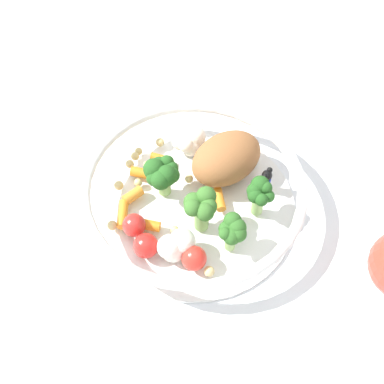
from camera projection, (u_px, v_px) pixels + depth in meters
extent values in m
plane|color=white|center=(205.00, 201.00, 0.58)|extent=(2.40, 2.40, 0.00)
cylinder|color=white|center=(192.00, 203.00, 0.57)|extent=(0.24, 0.24, 0.01)
torus|color=white|center=(192.00, 183.00, 0.54)|extent=(0.26, 0.26, 0.01)
ellipsoid|color=#935B33|center=(226.00, 158.00, 0.57)|extent=(0.10, 0.08, 0.05)
cylinder|color=#7FAD5B|center=(202.00, 219.00, 0.53)|extent=(0.02, 0.02, 0.03)
sphere|color=#386B28|center=(193.00, 208.00, 0.50)|extent=(0.02, 0.02, 0.02)
sphere|color=#386B28|center=(205.00, 212.00, 0.50)|extent=(0.02, 0.02, 0.02)
sphere|color=#386B28|center=(208.00, 207.00, 0.51)|extent=(0.02, 0.02, 0.02)
sphere|color=#386B28|center=(206.00, 196.00, 0.52)|extent=(0.02, 0.02, 0.02)
sphere|color=#386B28|center=(194.00, 203.00, 0.52)|extent=(0.02, 0.02, 0.02)
cylinder|color=#7FAD5B|center=(164.00, 185.00, 0.56)|extent=(0.02, 0.02, 0.03)
sphere|color=#23561E|center=(155.00, 178.00, 0.54)|extent=(0.02, 0.02, 0.02)
sphere|color=#23561E|center=(161.00, 180.00, 0.53)|extent=(0.02, 0.02, 0.02)
sphere|color=#23561E|center=(166.00, 176.00, 0.54)|extent=(0.02, 0.02, 0.02)
sphere|color=#23561E|center=(172.00, 175.00, 0.54)|extent=(0.02, 0.02, 0.02)
sphere|color=#23561E|center=(171.00, 169.00, 0.55)|extent=(0.02, 0.02, 0.02)
sphere|color=#23561E|center=(167.00, 162.00, 0.55)|extent=(0.02, 0.02, 0.02)
sphere|color=#23561E|center=(159.00, 165.00, 0.55)|extent=(0.02, 0.02, 0.02)
sphere|color=#23561E|center=(154.00, 169.00, 0.54)|extent=(0.03, 0.03, 0.03)
cylinder|color=#8EB766|center=(257.00, 205.00, 0.55)|extent=(0.01, 0.01, 0.03)
sphere|color=#23561E|center=(255.00, 195.00, 0.53)|extent=(0.02, 0.02, 0.02)
sphere|color=#23561E|center=(262.00, 200.00, 0.52)|extent=(0.01, 0.01, 0.01)
sphere|color=#23561E|center=(268.00, 196.00, 0.53)|extent=(0.01, 0.01, 0.01)
sphere|color=#23561E|center=(266.00, 188.00, 0.52)|extent=(0.01, 0.01, 0.01)
sphere|color=#23561E|center=(260.00, 185.00, 0.53)|extent=(0.02, 0.02, 0.02)
sphere|color=#23561E|center=(255.00, 191.00, 0.53)|extent=(0.02, 0.02, 0.02)
cylinder|color=#8EB766|center=(230.00, 241.00, 0.52)|extent=(0.01, 0.01, 0.03)
sphere|color=#2D6023|center=(225.00, 234.00, 0.50)|extent=(0.01, 0.01, 0.01)
sphere|color=#2D6023|center=(232.00, 236.00, 0.50)|extent=(0.02, 0.02, 0.02)
sphere|color=#2D6023|center=(238.00, 234.00, 0.50)|extent=(0.02, 0.02, 0.02)
sphere|color=#2D6023|center=(237.00, 227.00, 0.50)|extent=(0.02, 0.02, 0.02)
sphere|color=#2D6023|center=(233.00, 221.00, 0.50)|extent=(0.02, 0.02, 0.02)
sphere|color=#2D6023|center=(227.00, 229.00, 0.50)|extent=(0.02, 0.02, 0.02)
sphere|color=white|center=(169.00, 247.00, 0.51)|extent=(0.03, 0.03, 0.03)
sphere|color=white|center=(173.00, 250.00, 0.51)|extent=(0.03, 0.03, 0.03)
sphere|color=white|center=(182.00, 241.00, 0.51)|extent=(0.03, 0.03, 0.03)
sphere|color=white|center=(171.00, 247.00, 0.51)|extent=(0.02, 0.02, 0.02)
sphere|color=white|center=(181.00, 141.00, 0.60)|extent=(0.03, 0.03, 0.03)
sphere|color=white|center=(186.00, 145.00, 0.59)|extent=(0.02, 0.02, 0.02)
sphere|color=white|center=(191.00, 147.00, 0.60)|extent=(0.02, 0.02, 0.02)
sphere|color=white|center=(194.00, 137.00, 0.60)|extent=(0.03, 0.03, 0.03)
sphere|color=white|center=(185.00, 138.00, 0.60)|extent=(0.03, 0.03, 0.03)
sphere|color=white|center=(182.00, 140.00, 0.60)|extent=(0.02, 0.02, 0.02)
cube|color=yellow|center=(264.00, 187.00, 0.58)|extent=(0.02, 0.02, 0.00)
cylinder|color=#1933B2|center=(265.00, 182.00, 0.57)|extent=(0.02, 0.02, 0.02)
sphere|color=black|center=(267.00, 175.00, 0.56)|extent=(0.01, 0.01, 0.01)
sphere|color=black|center=(265.00, 176.00, 0.55)|extent=(0.01, 0.01, 0.01)
sphere|color=black|center=(270.00, 170.00, 0.56)|extent=(0.01, 0.01, 0.01)
cylinder|color=orange|center=(160.00, 158.00, 0.60)|extent=(0.02, 0.02, 0.01)
cylinder|color=orange|center=(142.00, 173.00, 0.58)|extent=(0.03, 0.03, 0.01)
cylinder|color=orange|center=(133.00, 195.00, 0.56)|extent=(0.03, 0.02, 0.01)
cylinder|color=orange|center=(123.00, 214.00, 0.55)|extent=(0.03, 0.04, 0.01)
cylinder|color=orange|center=(219.00, 199.00, 0.56)|extent=(0.02, 0.03, 0.01)
cylinder|color=orange|center=(151.00, 225.00, 0.54)|extent=(0.02, 0.02, 0.01)
sphere|color=red|center=(194.00, 258.00, 0.51)|extent=(0.03, 0.03, 0.03)
sphere|color=red|center=(146.00, 246.00, 0.52)|extent=(0.03, 0.03, 0.03)
sphere|color=red|center=(134.00, 226.00, 0.53)|extent=(0.03, 0.03, 0.03)
sphere|color=#D1B775|center=(130.00, 164.00, 0.59)|extent=(0.01, 0.01, 0.01)
sphere|color=#D1B775|center=(135.00, 156.00, 0.60)|extent=(0.01, 0.01, 0.01)
sphere|color=#D1B775|center=(175.00, 230.00, 0.54)|extent=(0.01, 0.01, 0.01)
sphere|color=#D1B775|center=(209.00, 271.00, 0.51)|extent=(0.01, 0.01, 0.01)
sphere|color=#D1B775|center=(160.00, 142.00, 0.61)|extent=(0.01, 0.01, 0.01)
sphere|color=tan|center=(112.00, 225.00, 0.54)|extent=(0.01, 0.01, 0.01)
sphere|color=tan|center=(139.00, 151.00, 0.60)|extent=(0.01, 0.01, 0.01)
sphere|color=#D1B775|center=(147.00, 165.00, 0.59)|extent=(0.01, 0.01, 0.01)
sphere|color=tan|center=(252.00, 192.00, 0.57)|extent=(0.01, 0.01, 0.01)
sphere|color=#D1B775|center=(189.00, 179.00, 0.58)|extent=(0.01, 0.01, 0.01)
sphere|color=#D1B775|center=(138.00, 183.00, 0.58)|extent=(0.01, 0.01, 0.01)
sphere|color=#D1B775|center=(119.00, 185.00, 0.57)|extent=(0.01, 0.01, 0.01)
sphere|color=tan|center=(254.00, 159.00, 0.60)|extent=(0.01, 0.01, 0.01)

